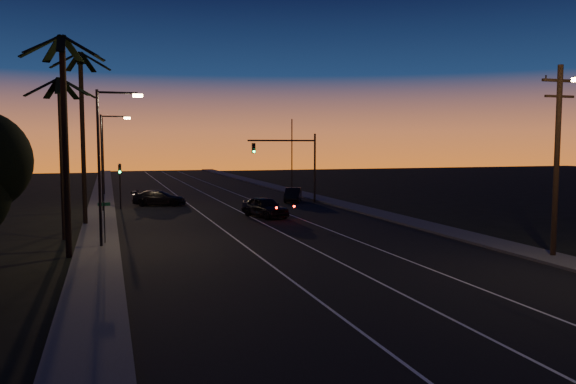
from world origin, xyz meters
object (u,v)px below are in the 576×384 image
object	(u,v)px
lead_car	(265,207)
right_car	(293,195)
cross_car	(159,198)
signal_mast	(293,156)
utility_pole	(557,157)

from	to	relation	value
lead_car	right_car	distance (m)	12.29
cross_car	signal_mast	bearing A→B (deg)	-7.75
utility_pole	signal_mast	world-z (taller)	utility_pole
right_car	cross_car	xyz separation A→B (m)	(-13.40, 0.59, 0.02)
utility_pole	right_car	bearing A→B (deg)	97.40
signal_mast	lead_car	distance (m)	11.75
utility_pole	right_car	size ratio (longest dim) A/B	2.15
lead_car	right_car	xyz separation A→B (m)	(5.97, 10.74, -0.11)
utility_pole	lead_car	distance (m)	23.19
signal_mast	cross_car	world-z (taller)	signal_mast
right_car	cross_car	size ratio (longest dim) A/B	0.85
utility_pole	right_car	xyz separation A→B (m)	(-4.05, 31.16, -4.58)
signal_mast	right_car	distance (m)	4.23
signal_mast	right_car	world-z (taller)	signal_mast
right_car	lead_car	bearing A→B (deg)	-119.08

